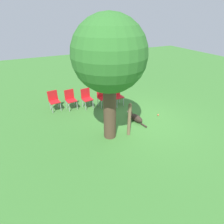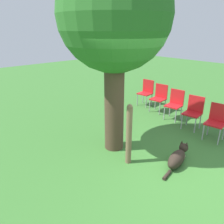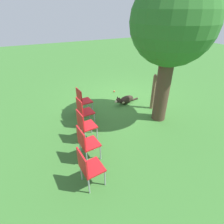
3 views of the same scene
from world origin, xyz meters
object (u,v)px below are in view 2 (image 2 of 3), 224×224
(fence_post, at_px, (129,134))
(red_chair_4, at_px, (146,91))
(red_chair_1, at_px, (194,110))
(oak_tree, at_px, (114,18))
(red_chair_3, at_px, (159,96))
(red_chair_2, at_px, (175,103))
(dog, at_px, (178,157))
(red_chair_0, at_px, (217,120))

(fence_post, relative_size, red_chair_4, 1.42)
(red_chair_1, bearing_deg, oak_tree, -22.63)
(red_chair_1, height_order, red_chair_3, same)
(red_chair_3, bearing_deg, oak_tree, 8.84)
(oak_tree, height_order, red_chair_3, oak_tree)
(oak_tree, bearing_deg, red_chair_3, 15.17)
(fence_post, xyz_separation_m, red_chair_2, (2.76, 0.70, -0.13))
(dog, xyz_separation_m, red_chair_2, (2.05, 1.43, 0.37))
(red_chair_0, distance_m, red_chair_2, 1.48)
(oak_tree, distance_m, red_chair_4, 4.01)
(dog, relative_size, red_chair_3, 1.24)
(red_chair_3, bearing_deg, dog, 37.43)
(red_chair_2, bearing_deg, red_chair_4, -111.25)
(oak_tree, bearing_deg, red_chair_4, 26.46)
(dog, relative_size, red_chair_4, 1.24)
(oak_tree, height_order, red_chair_2, oak_tree)
(oak_tree, bearing_deg, red_chair_1, -16.31)
(red_chair_0, bearing_deg, red_chair_1, -111.25)
(fence_post, distance_m, red_chair_3, 3.28)
(fence_post, bearing_deg, red_chair_0, -17.24)
(fence_post, xyz_separation_m, red_chair_0, (2.38, -0.74, -0.13))
(dog, xyz_separation_m, red_chair_4, (2.43, 2.86, 0.37))
(oak_tree, bearing_deg, dog, -70.19)
(fence_post, bearing_deg, dog, -45.59)
(red_chair_2, bearing_deg, dog, 28.53)
(red_chair_1, relative_size, red_chair_3, 1.00)
(red_chair_2, xyz_separation_m, red_chair_4, (0.38, 1.43, 0.00))
(red_chair_1, bearing_deg, red_chair_4, -111.25)
(oak_tree, xyz_separation_m, red_chair_0, (2.17, -1.41, -2.31))
(red_chair_4, bearing_deg, red_chair_3, 68.75)
(fence_post, height_order, red_chair_3, fence_post)
(dog, relative_size, red_chair_0, 1.24)
(red_chair_2, distance_m, red_chair_3, 0.74)
(red_chair_0, height_order, red_chair_4, same)
(oak_tree, distance_m, red_chair_0, 3.47)
(red_chair_0, distance_m, red_chair_3, 2.23)
(oak_tree, distance_m, fence_post, 2.29)
(dog, relative_size, red_chair_1, 1.24)
(oak_tree, relative_size, red_chair_0, 4.38)
(red_chair_4, bearing_deg, fence_post, 27.78)
(red_chair_0, height_order, red_chair_2, same)
(fence_post, relative_size, red_chair_0, 1.42)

